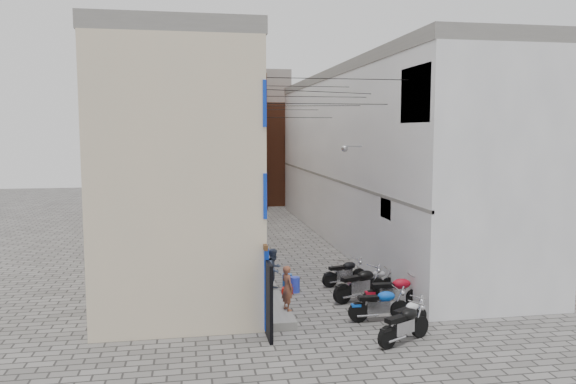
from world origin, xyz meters
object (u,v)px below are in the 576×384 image
motorcycle_d (394,291)px  person_a (287,288)px  motorcycle_a (404,323)px  water_jug_near (295,285)px  water_jug_far (287,281)px  red_crate (287,291)px  person_b (274,269)px  motorcycle_c (379,303)px  motorcycle_g (345,271)px  motorcycle_b (408,314)px  motorcycle_e (360,283)px  motorcycle_f (374,279)px

motorcycle_d → person_a: size_ratio=1.53×
motorcycle_a → water_jug_near: (-2.06, 5.34, -0.29)m
water_jug_far → red_crate: (-0.12, -0.68, -0.17)m
motorcycle_a → person_b: size_ratio=1.34×
motorcycle_c → red_crate: 4.05m
motorcycle_d → water_jug_near: 3.82m
motorcycle_c → motorcycle_g: size_ratio=1.05×
motorcycle_a → motorcycle_g: size_ratio=1.05×
red_crate → water_jug_far: bearing=80.4°
motorcycle_c → motorcycle_d: motorcycle_d is taller
motorcycle_a → motorcycle_d: (0.79, 2.82, 0.06)m
water_jug_near → red_crate: bearing=-147.0°
motorcycle_a → motorcycle_d: bearing=136.9°
motorcycle_a → person_b: (-2.89, 4.98, 0.41)m
person_b → motorcycle_b: bearing=-95.8°
water_jug_far → motorcycle_g: bearing=2.4°
motorcycle_d → water_jug_far: size_ratio=3.87×
motorcycle_b → motorcycle_g: size_ratio=0.93×
motorcycle_c → motorcycle_d: (0.86, 0.99, 0.06)m
person_a → water_jug_near: (0.75, 2.71, -0.68)m
motorcycle_b → motorcycle_d: (0.31, 1.95, 0.12)m
motorcycle_e → person_a: (-2.79, -1.33, 0.33)m
motorcycle_a → red_crate: bearing=177.3°
motorcycle_c → motorcycle_a: bearing=3.3°
person_a → water_jug_far: (0.56, 3.18, -0.68)m
motorcycle_c → motorcycle_f: motorcycle_c is taller
motorcycle_g → water_jug_far: (-2.22, -0.09, -0.26)m
motorcycle_e → red_crate: size_ratio=5.89×
motorcycle_b → motorcycle_c: (-0.55, 0.96, 0.06)m
motorcycle_b → water_jug_far: size_ratio=3.11×
motorcycle_f → motorcycle_a: bearing=-2.9°
motorcycle_g → person_b: bearing=-87.5°
water_jug_far → red_crate: water_jug_far is taller
motorcycle_c → water_jug_near: 4.04m
motorcycle_f → motorcycle_e: bearing=-35.3°
water_jug_far → motorcycle_c: bearing=-61.3°
motorcycle_e → person_b: 3.05m
motorcycle_e → person_b: person_b is taller
motorcycle_b → motorcycle_e: 3.14m
motorcycle_g → water_jug_near: (-2.03, -0.57, -0.26)m
water_jug_far → water_jug_near: bearing=-67.5°
motorcycle_b → water_jug_near: bearing=176.8°
motorcycle_e → person_b: bearing=-130.1°
motorcycle_d → person_a: bearing=-84.9°
motorcycle_d → water_jug_near: size_ratio=3.89×
red_crate → motorcycle_e: bearing=-26.5°
motorcycle_a → motorcycle_e: (-0.03, 3.97, 0.06)m
motorcycle_f → person_a: size_ratio=1.18×
motorcycle_a → motorcycle_c: size_ratio=1.00×
person_b → motorcycle_d: bearing=-75.5°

